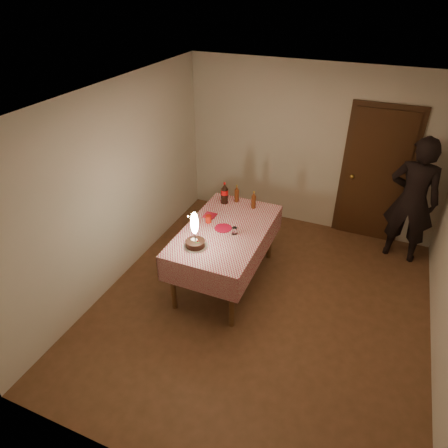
{
  "coord_description": "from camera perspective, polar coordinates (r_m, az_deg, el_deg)",
  "views": [
    {
      "loc": [
        1.03,
        -3.65,
        3.62
      ],
      "look_at": [
        -0.62,
        0.25,
        0.95
      ],
      "focal_mm": 32.0,
      "sensor_mm": 36.0,
      "label": 1
    }
  ],
  "objects": [
    {
      "name": "dining_table",
      "position": [
        5.16,
        0.22,
        -1.75
      ],
      "size": [
        1.02,
        1.72,
        0.85
      ],
      "color": "brown",
      "rests_on": "ground"
    },
    {
      "name": "photographer",
      "position": [
        6.14,
        25.29,
        3.07
      ],
      "size": [
        0.73,
        0.53,
        1.87
      ],
      "color": "black",
      "rests_on": "ground"
    },
    {
      "name": "birthday_cake",
      "position": [
        4.72,
        -4.16,
        -1.77
      ],
      "size": [
        0.29,
        0.29,
        0.47
      ],
      "color": "white",
      "rests_on": "dining_table"
    },
    {
      "name": "clear_cup",
      "position": [
        4.98,
        1.52,
        -0.97
      ],
      "size": [
        0.07,
        0.07,
        0.09
      ],
      "primitive_type": "cylinder",
      "color": "white",
      "rests_on": "dining_table"
    },
    {
      "name": "red_cup",
      "position": [
        5.21,
        -2.24,
        0.73
      ],
      "size": [
        0.08,
        0.08,
        0.1
      ],
      "primitive_type": "cylinder",
      "color": "#A9190B",
      "rests_on": "dining_table"
    },
    {
      "name": "amber_bottle_right",
      "position": [
        5.52,
        4.25,
        3.4
      ],
      "size": [
        0.06,
        0.06,
        0.25
      ],
      "color": "#59270F",
      "rests_on": "dining_table"
    },
    {
      "name": "red_plate",
      "position": [
        5.1,
        -0.1,
        -0.59
      ],
      "size": [
        0.22,
        0.22,
        0.01
      ],
      "primitive_type": "cylinder",
      "color": "#B00C28",
      "rests_on": "dining_table"
    },
    {
      "name": "room_shell",
      "position": [
        4.33,
        7.11,
        4.99
      ],
      "size": [
        4.04,
        4.54,
        2.62
      ],
      "color": "beige",
      "rests_on": "ground"
    },
    {
      "name": "ground",
      "position": [
        5.24,
        5.28,
        -11.58
      ],
      "size": [
        4.0,
        4.5,
        0.01
      ],
      "primitive_type": "cube",
      "color": "brown",
      "rests_on": "ground"
    },
    {
      "name": "amber_bottle_left",
      "position": [
        5.67,
        1.83,
        4.32
      ],
      "size": [
        0.06,
        0.06,
        0.25
      ],
      "color": "#59270F",
      "rests_on": "dining_table"
    },
    {
      "name": "cola_bottle",
      "position": [
        5.61,
        0.07,
        4.43
      ],
      "size": [
        0.1,
        0.1,
        0.32
      ],
      "color": "black",
      "rests_on": "dining_table"
    },
    {
      "name": "napkin_stack",
      "position": [
        5.36,
        -2.04,
        1.22
      ],
      "size": [
        0.15,
        0.15,
        0.02
      ],
      "primitive_type": "cube",
      "color": "#B2142C",
      "rests_on": "dining_table"
    }
  ]
}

